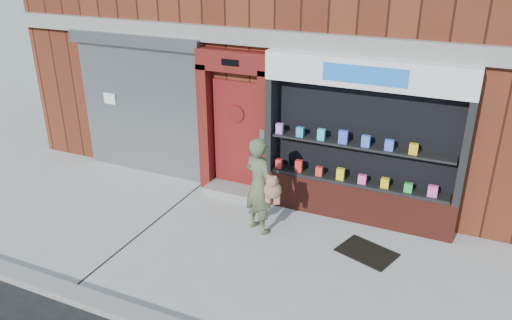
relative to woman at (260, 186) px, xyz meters
The scene contains 6 objects.
ground 1.15m from the woman, 115.67° to the right, with size 80.00×80.00×0.00m, color #9E9E99.
shutter_bay 3.65m from the woman, 159.23° to the left, with size 3.10×0.30×3.04m.
red_door_bay 1.70m from the woman, 131.92° to the left, with size 1.52×0.58×2.90m.
pharmacy_bay 1.89m from the woman, 38.77° to the left, with size 3.50×0.41×3.00m.
woman is the anchor object (origin of this frame).
doormat 2.10m from the woman, ahead, with size 0.90×0.63×0.02m, color black.
Camera 1 is at (3.41, -6.35, 4.72)m, focal length 35.00 mm.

